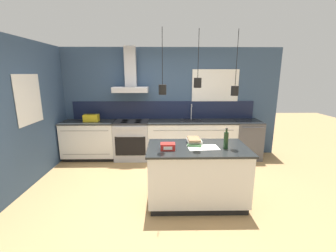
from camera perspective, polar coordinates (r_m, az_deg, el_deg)
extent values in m
plane|color=tan|center=(4.00, -1.13, -16.76)|extent=(16.00, 16.00, 0.00)
cube|color=#354C6B|center=(5.54, -1.13, 5.93)|extent=(5.60, 0.06, 2.60)
cube|color=#141C38|center=(5.53, -1.12, 4.08)|extent=(4.42, 0.02, 0.43)
cube|color=white|center=(5.61, 11.88, 9.03)|extent=(1.12, 0.01, 0.96)
cube|color=black|center=(5.61, 11.87, 9.03)|extent=(1.04, 0.01, 0.88)
cube|color=#B5B5BA|center=(5.31, -9.42, 9.13)|extent=(0.80, 0.46, 0.12)
cube|color=#B5B5BA|center=(5.39, -9.48, 14.61)|extent=(0.26, 0.20, 0.90)
cylinder|color=black|center=(3.19, -1.46, 17.26)|extent=(0.01, 0.01, 0.75)
cylinder|color=black|center=(3.19, -1.41, 9.24)|extent=(0.11, 0.11, 0.14)
sphere|color=#F9D18C|center=(3.19, -1.41, 9.24)|extent=(0.06, 0.06, 0.06)
cylinder|color=black|center=(3.32, 7.74, 17.77)|extent=(0.01, 0.01, 0.66)
cylinder|color=black|center=(3.31, 7.53, 10.83)|extent=(0.11, 0.11, 0.14)
sphere|color=#F9D18C|center=(3.31, 7.53, 10.83)|extent=(0.06, 0.06, 0.06)
cylinder|color=black|center=(3.46, 17.11, 16.17)|extent=(0.01, 0.01, 0.78)
cylinder|color=black|center=(3.46, 16.60, 8.56)|extent=(0.11, 0.11, 0.14)
sphere|color=#F9D18C|center=(3.46, 16.60, 8.56)|extent=(0.06, 0.06, 0.06)
cube|color=#354C6B|center=(4.88, -31.06, 3.08)|extent=(0.06, 3.80, 2.60)
cube|color=white|center=(4.71, -31.85, 5.76)|extent=(0.01, 0.76, 0.88)
cube|color=black|center=(4.71, -31.93, 5.75)|extent=(0.01, 0.68, 0.80)
cube|color=black|center=(5.82, -18.80, -7.17)|extent=(1.17, 0.56, 0.09)
cube|color=silver|center=(5.66, -19.22, -3.08)|extent=(1.20, 0.62, 0.79)
cube|color=gray|center=(5.31, -20.47, -1.16)|extent=(1.06, 0.01, 0.01)
cube|color=gray|center=(5.46, -20.01, -6.77)|extent=(1.06, 0.01, 0.01)
cube|color=#232626|center=(5.57, -19.53, 0.98)|extent=(1.23, 0.64, 0.03)
cube|color=black|center=(5.58, 5.86, -7.38)|extent=(1.98, 0.56, 0.09)
cube|color=silver|center=(5.41, 6.01, -3.13)|extent=(2.04, 0.62, 0.79)
cube|color=gray|center=(5.04, 6.50, -1.12)|extent=(1.80, 0.01, 0.01)
cube|color=gray|center=(5.20, 6.35, -7.00)|extent=(1.80, 0.01, 0.01)
cube|color=#232626|center=(5.32, 6.11, 1.12)|extent=(2.06, 0.64, 0.03)
cube|color=#262628|center=(5.36, 6.05, 1.35)|extent=(0.48, 0.34, 0.01)
cylinder|color=#B5B5BA|center=(5.45, 5.93, 3.53)|extent=(0.02, 0.02, 0.36)
sphere|color=#B5B5BA|center=(5.43, 5.98, 5.42)|extent=(0.03, 0.03, 0.03)
cylinder|color=#B5B5BA|center=(5.37, 6.05, 5.13)|extent=(0.02, 0.12, 0.02)
cube|color=#B5B5BA|center=(5.44, -9.07, -3.68)|extent=(0.79, 0.62, 0.87)
cube|color=black|center=(5.16, -9.54, -5.07)|extent=(0.68, 0.02, 0.44)
cylinder|color=#B5B5BA|center=(5.07, -9.67, -2.68)|extent=(0.60, 0.02, 0.02)
cube|color=#B5B5BA|center=(5.04, -9.73, -0.54)|extent=(0.68, 0.02, 0.07)
cube|color=#2D2D30|center=(5.33, -9.24, 1.01)|extent=(0.79, 0.60, 0.04)
cylinder|color=black|center=(5.46, -10.74, 1.42)|extent=(0.17, 0.17, 0.00)
cylinder|color=black|center=(5.41, -7.42, 1.44)|extent=(0.17, 0.17, 0.00)
cylinder|color=black|center=(5.25, -11.13, 0.94)|extent=(0.17, 0.17, 0.00)
cylinder|color=black|center=(5.20, -7.69, 0.96)|extent=(0.17, 0.17, 0.00)
cube|color=#4C4C51|center=(5.74, 19.30, -3.29)|extent=(0.61, 0.62, 0.89)
cube|color=black|center=(5.63, 19.65, 1.16)|extent=(0.61, 0.62, 0.02)
cylinder|color=#4C4C51|center=(5.35, 20.80, -0.42)|extent=(0.45, 0.02, 0.02)
cube|color=black|center=(3.81, 7.13, -17.70)|extent=(1.42, 0.79, 0.09)
cube|color=silver|center=(3.61, 7.34, -11.69)|extent=(1.47, 0.83, 0.79)
cube|color=#232626|center=(3.46, 7.53, -5.50)|extent=(1.52, 0.88, 0.03)
cylinder|color=#193319|center=(3.42, 14.51, -3.61)|extent=(0.07, 0.07, 0.25)
cylinder|color=#193319|center=(3.38, 14.66, -1.15)|extent=(0.03, 0.03, 0.06)
cylinder|color=#262628|center=(3.37, 14.69, -0.62)|extent=(0.03, 0.03, 0.01)
cube|color=#4C7F4C|center=(3.56, 6.80, -4.38)|extent=(0.26, 0.34, 0.04)
cube|color=silver|center=(3.57, 6.63, -3.72)|extent=(0.23, 0.27, 0.03)
cube|color=olive|center=(3.54, 6.57, -3.32)|extent=(0.19, 0.28, 0.03)
cube|color=red|center=(3.29, -0.05, -5.24)|extent=(0.21, 0.15, 0.10)
cube|color=white|center=(3.22, -0.03, -5.66)|extent=(0.13, 0.01, 0.05)
cube|color=silver|center=(3.42, 8.91, -5.42)|extent=(0.48, 0.30, 0.01)
cube|color=gold|center=(5.53, -18.91, 1.95)|extent=(0.34, 0.18, 0.16)
cylinder|color=black|center=(5.51, -18.99, 2.97)|extent=(0.20, 0.02, 0.02)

